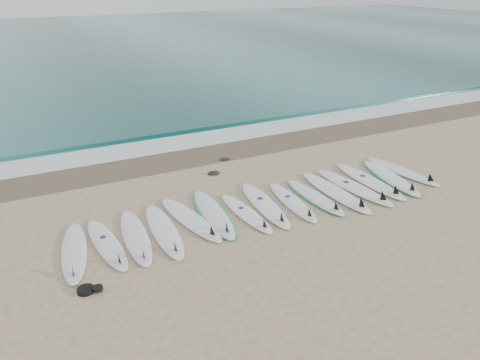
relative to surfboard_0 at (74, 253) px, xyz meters
name	(u,v)px	position (x,y,z in m)	size (l,w,h in m)	color
ground	(266,206)	(4.70, 0.14, -0.06)	(120.00, 120.00, 0.00)	tan
ocean	(70,44)	(4.70, 32.64, -0.04)	(120.00, 55.00, 0.03)	#1F6360
wet_sand_band	(203,154)	(4.70, 4.24, -0.05)	(120.00, 1.80, 0.01)	brown
foam_band	(188,141)	(4.70, 5.64, -0.04)	(120.00, 1.40, 0.04)	silver
wave_crest	(174,129)	(4.70, 7.14, -0.01)	(120.00, 1.00, 0.10)	#1F6360
surfboard_0	(74,253)	(0.00, 0.00, 0.00)	(0.91, 2.57, 0.32)	silver
surfboard_1	(107,245)	(0.70, 0.01, 0.00)	(0.71, 2.49, 0.31)	silver
surfboard_2	(136,237)	(1.33, 0.02, 0.00)	(0.77, 2.65, 0.33)	white
surfboard_3	(165,231)	(1.98, -0.01, 0.00)	(0.73, 2.73, 0.35)	white
surfboard_4	(191,220)	(2.72, 0.23, 0.00)	(0.98, 2.73, 0.34)	white
surfboard_5	(214,214)	(3.32, 0.27, 0.00)	(0.92, 2.79, 0.35)	white
surfboard_6	(247,214)	(4.05, -0.09, 0.00)	(0.60, 2.36, 0.30)	white
surfboard_7	(266,205)	(4.67, 0.09, 0.00)	(0.84, 2.78, 0.35)	white
surfboard_8	(293,202)	(5.39, -0.08, 0.00)	(0.73, 2.48, 0.31)	white
surfboard_9	(315,197)	(6.07, -0.08, -0.01)	(0.62, 2.44, 0.31)	white
surfboard_10	(337,193)	(6.72, -0.14, 0.01)	(0.60, 2.87, 0.37)	white
surfboard_11	(355,188)	(7.37, -0.10, 0.01)	(0.86, 2.87, 0.36)	white
surfboard_12	(371,181)	(8.03, 0.03, 0.01)	(0.61, 2.83, 0.36)	white
surfboard_13	(391,178)	(8.74, -0.02, 0.00)	(1.12, 2.81, 0.35)	white
surfboard_14	(404,172)	(9.39, 0.15, 0.00)	(0.83, 2.65, 0.33)	white
seaweed_near	(214,173)	(4.36, 2.63, -0.02)	(0.37, 0.29, 0.07)	black
seaweed_far	(225,159)	(5.12, 3.48, -0.02)	(0.32, 0.25, 0.06)	black
leash_coil	(88,290)	(0.04, -1.41, -0.01)	(0.46, 0.36, 0.11)	black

